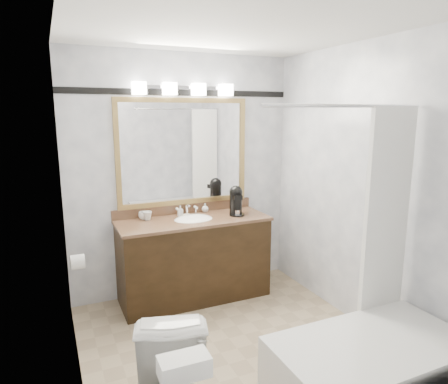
{
  "coord_description": "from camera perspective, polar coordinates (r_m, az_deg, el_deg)",
  "views": [
    {
      "loc": [
        -1.31,
        -2.65,
        1.92
      ],
      "look_at": [
        0.04,
        0.35,
        1.25
      ],
      "focal_mm": 32.0,
      "sensor_mm": 36.0,
      "label": 1
    }
  ],
  "objects": [
    {
      "name": "mirror",
      "position": [
        4.17,
        -5.79,
        5.69
      ],
      "size": [
        1.4,
        0.04,
        1.1
      ],
      "color": "#AC8B4D",
      "rests_on": "room"
    },
    {
      "name": "coffee_maker",
      "position": [
        4.17,
        1.72,
        -1.11
      ],
      "size": [
        0.16,
        0.2,
        0.31
      ],
      "rotation": [
        0.0,
        0.0,
        -0.2
      ],
      "color": "black",
      "rests_on": "vanity"
    },
    {
      "name": "accent_stripe",
      "position": [
        4.17,
        -6.01,
        13.95
      ],
      "size": [
        2.4,
        0.01,
        0.06
      ],
      "primitive_type": "cube",
      "color": "black",
      "rests_on": "room"
    },
    {
      "name": "room",
      "position": [
        3.04,
        2.03,
        -1.21
      ],
      "size": [
        2.42,
        2.62,
        2.52
      ],
      "color": "tan",
      "rests_on": "ground"
    },
    {
      "name": "tissue_box",
      "position": [
        1.97,
        -5.7,
        -23.53
      ],
      "size": [
        0.23,
        0.13,
        0.09
      ],
      "primitive_type": "cube",
      "rotation": [
        0.0,
        0.0,
        -0.03
      ],
      "color": "white",
      "rests_on": "toilet"
    },
    {
      "name": "cup_right",
      "position": [
        4.05,
        -10.9,
        -3.35
      ],
      "size": [
        0.1,
        0.1,
        0.09
      ],
      "primitive_type": "imported",
      "rotation": [
        0.0,
        0.0,
        -0.09
      ],
      "color": "white",
      "rests_on": "vanity"
    },
    {
      "name": "soap_bar",
      "position": [
        4.14,
        -5.42,
        -3.34
      ],
      "size": [
        0.09,
        0.07,
        0.02
      ],
      "primitive_type": "cube",
      "rotation": [
        0.0,
        0.0,
        0.31
      ],
      "color": "beige",
      "rests_on": "vanity"
    },
    {
      "name": "soap_bottle_b",
      "position": [
        4.3,
        -2.73,
        -2.25
      ],
      "size": [
        0.09,
        0.09,
        0.09
      ],
      "primitive_type": "imported",
      "rotation": [
        0.0,
        0.0,
        0.21
      ],
      "color": "white",
      "rests_on": "vanity"
    },
    {
      "name": "soap_bottle_a",
      "position": [
        4.15,
        -6.27,
        -2.69
      ],
      "size": [
        0.05,
        0.05,
        0.11
      ],
      "primitive_type": "imported",
      "rotation": [
        0.0,
        0.0,
        -0.03
      ],
      "color": "white",
      "rests_on": "vanity"
    },
    {
      "name": "vanity",
      "position": [
        4.17,
        -4.32,
        -9.26
      ],
      "size": [
        1.53,
        0.58,
        0.97
      ],
      "color": "black",
      "rests_on": "ground"
    },
    {
      "name": "tp_roll",
      "position": [
        3.54,
        -20.18,
        -9.36
      ],
      "size": [
        0.11,
        0.12,
        0.12
      ],
      "primitive_type": "cylinder",
      "rotation": [
        0.0,
        1.57,
        0.0
      ],
      "color": "white",
      "rests_on": "room"
    },
    {
      "name": "bathtub",
      "position": [
        3.04,
        20.35,
        -21.86
      ],
      "size": [
        1.3,
        0.75,
        1.96
      ],
      "color": "white",
      "rests_on": "ground"
    },
    {
      "name": "vanity_light_bar",
      "position": [
        4.1,
        -5.72,
        14.45
      ],
      "size": [
        1.02,
        0.14,
        0.12
      ],
      "color": "silver",
      "rests_on": "room"
    },
    {
      "name": "cup_left",
      "position": [
        4.09,
        -11.42,
        -3.31
      ],
      "size": [
        0.11,
        0.11,
        0.08
      ],
      "primitive_type": "imported",
      "rotation": [
        0.0,
        0.0,
        -0.15
      ],
      "color": "white",
      "rests_on": "vanity"
    }
  ]
}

